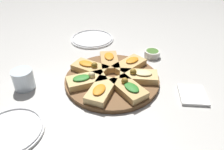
{
  "coord_description": "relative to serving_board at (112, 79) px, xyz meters",
  "views": [
    {
      "loc": [
        -0.7,
        -0.27,
        0.55
      ],
      "look_at": [
        0.0,
        0.0,
        0.03
      ],
      "focal_mm": 35.0,
      "sensor_mm": 36.0,
      "label": 1
    }
  ],
  "objects": [
    {
      "name": "ground_plane",
      "position": [
        0.0,
        0.0,
        -0.01
      ],
      "size": [
        3.0,
        3.0,
        0.0
      ],
      "primitive_type": "plane",
      "color": "beige"
    },
    {
      "name": "serving_board",
      "position": [
        0.0,
        0.0,
        0.0
      ],
      "size": [
        0.4,
        0.4,
        0.02
      ],
      "primitive_type": "cylinder",
      "color": "brown",
      "rests_on": "ground_plane"
    },
    {
      "name": "focaccia_slice_0",
      "position": [
        0.03,
        -0.11,
        0.03
      ],
      "size": [
        0.12,
        0.17,
        0.05
      ],
      "color": "#DBB775",
      "rests_on": "serving_board"
    },
    {
      "name": "focaccia_slice_1",
      "position": [
        0.1,
        -0.04,
        0.02
      ],
      "size": [
        0.17,
        0.13,
        0.04
      ],
      "color": "tan",
      "rests_on": "serving_board"
    },
    {
      "name": "focaccia_slice_2",
      "position": [
        0.1,
        0.05,
        0.02
      ],
      "size": [
        0.17,
        0.14,
        0.04
      ],
      "color": "tan",
      "rests_on": "serving_board"
    },
    {
      "name": "focaccia_slice_3",
      "position": [
        0.02,
        0.11,
        0.03
      ],
      "size": [
        0.1,
        0.16,
        0.05
      ],
      "color": "tan",
      "rests_on": "serving_board"
    },
    {
      "name": "focaccia_slice_4",
      "position": [
        -0.07,
        0.08,
        0.03
      ],
      "size": [
        0.16,
        0.17,
        0.05
      ],
      "color": "#DBB775",
      "rests_on": "serving_board"
    },
    {
      "name": "focaccia_slice_5",
      "position": [
        -0.11,
        -0.0,
        0.02
      ],
      "size": [
        0.16,
        0.08,
        0.04
      ],
      "color": "#DBB775",
      "rests_on": "serving_board"
    },
    {
      "name": "focaccia_slice_6",
      "position": [
        -0.06,
        -0.09,
        0.03
      ],
      "size": [
        0.15,
        0.17,
        0.05
      ],
      "color": "tan",
      "rests_on": "serving_board"
    },
    {
      "name": "plate_left",
      "position": [
        -0.38,
        0.2,
        -0.0
      ],
      "size": [
        0.21,
        0.21,
        0.02
      ],
      "color": "white",
      "rests_on": "ground_plane"
    },
    {
      "name": "plate_right",
      "position": [
        0.34,
        0.26,
        -0.0
      ],
      "size": [
        0.24,
        0.24,
        0.02
      ],
      "color": "white",
      "rests_on": "ground_plane"
    },
    {
      "name": "water_glass",
      "position": [
        -0.17,
        0.31,
        0.03
      ],
      "size": [
        0.08,
        0.08,
        0.08
      ],
      "primitive_type": "cylinder",
      "color": "silver",
      "rests_on": "ground_plane"
    },
    {
      "name": "napkin_stack",
      "position": [
        0.02,
        -0.33,
        -0.0
      ],
      "size": [
        0.14,
        0.13,
        0.01
      ],
      "primitive_type": "cube",
      "rotation": [
        0.0,
        0.0,
        0.29
      ],
      "color": "white",
      "rests_on": "ground_plane"
    },
    {
      "name": "dipping_bowl",
      "position": [
        0.27,
        -0.11,
        0.01
      ],
      "size": [
        0.08,
        0.08,
        0.03
      ],
      "color": "silver",
      "rests_on": "ground_plane"
    }
  ]
}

